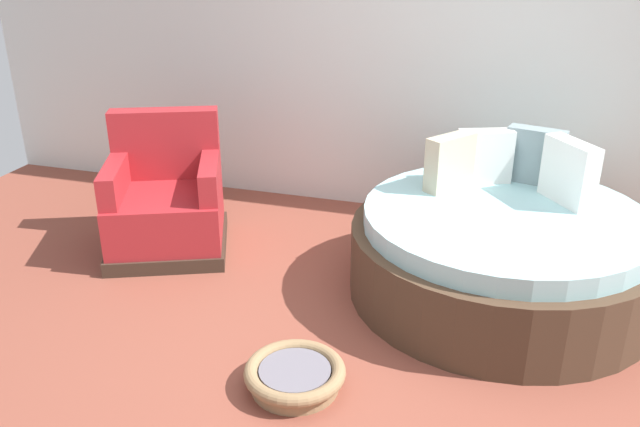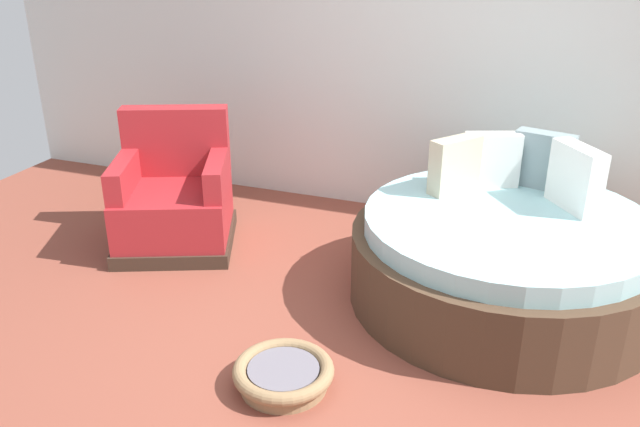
% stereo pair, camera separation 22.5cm
% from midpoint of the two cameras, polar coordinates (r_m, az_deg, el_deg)
% --- Properties ---
extents(ground_plane, '(8.00, 8.00, 0.02)m').
position_cam_midpoint_polar(ground_plane, '(3.59, 7.15, -13.01)').
color(ground_plane, brown).
extents(back_wall, '(8.00, 0.12, 2.77)m').
position_cam_midpoint_polar(back_wall, '(5.06, 14.07, 14.57)').
color(back_wall, silver).
rests_on(back_wall, ground_plane).
extents(round_daybed, '(1.85, 1.85, 0.95)m').
position_cam_midpoint_polar(round_daybed, '(4.17, 17.17, -3.56)').
color(round_daybed, '#473323').
rests_on(round_daybed, ground_plane).
extents(red_armchair, '(1.05, 1.05, 0.94)m').
position_cam_midpoint_polar(red_armchair, '(4.78, -11.17, 1.15)').
color(red_armchair, '#38281E').
rests_on(red_armchair, ground_plane).
extents(pet_basket, '(0.51, 0.51, 0.13)m').
position_cam_midpoint_polar(pet_basket, '(3.37, -1.23, -13.79)').
color(pet_basket, '#8E704C').
rests_on(pet_basket, ground_plane).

